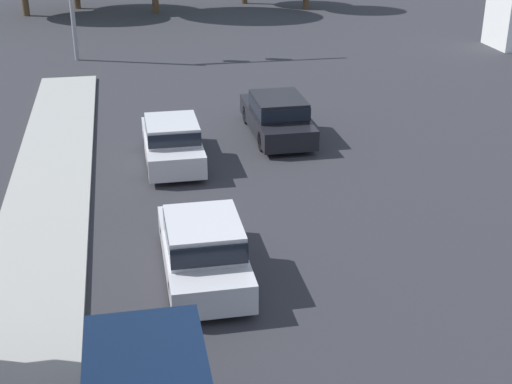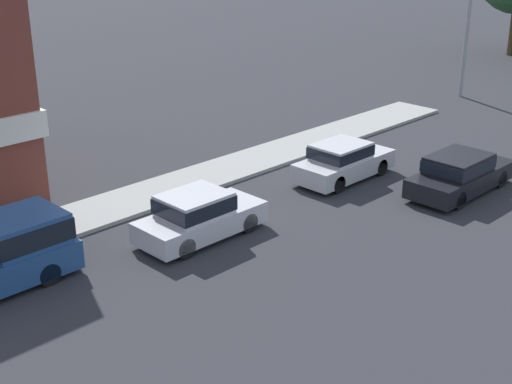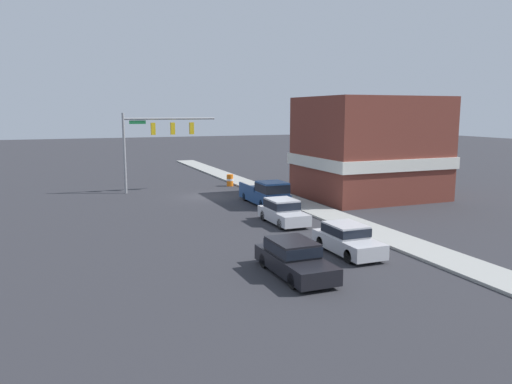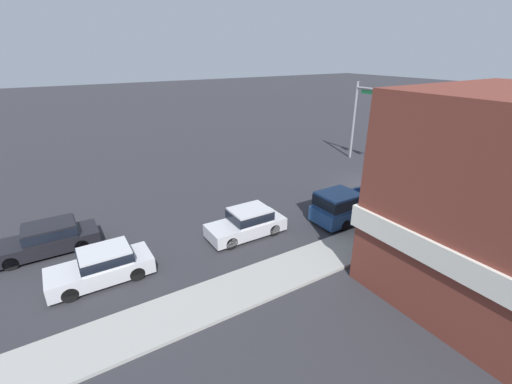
{
  "view_description": "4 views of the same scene",
  "coord_description": "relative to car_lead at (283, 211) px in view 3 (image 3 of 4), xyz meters",
  "views": [
    {
      "loc": [
        -3.32,
        -2.82,
        8.6
      ],
      "look_at": [
        -0.44,
        12.18,
        1.77
      ],
      "focal_mm": 50.0,
      "sensor_mm": 36.0,
      "label": 1
    },
    {
      "loc": [
        14.0,
        -1.69,
        9.75
      ],
      "look_at": [
        -0.15,
        12.43,
        1.78
      ],
      "focal_mm": 50.0,
      "sensor_mm": 36.0,
      "label": 2
    },
    {
      "loc": [
        11.27,
        39.52,
        6.99
      ],
      "look_at": [
        0.71,
        13.21,
        2.42
      ],
      "focal_mm": 35.0,
      "sensor_mm": 36.0,
      "label": 3
    },
    {
      "loc": [
        -16.03,
        19.78,
        9.4
      ],
      "look_at": [
        -0.12,
        9.93,
        1.62
      ],
      "focal_mm": 24.0,
      "sensor_mm": 36.0,
      "label": 4
    }
  ],
  "objects": [
    {
      "name": "corner_brick_building",
      "position": [
        -10.73,
        -6.36,
        3.17
      ],
      "size": [
        10.54,
        8.99,
        8.16
      ],
      "color": "brown",
      "rests_on": "ground"
    },
    {
      "name": "pickup_truck_parked",
      "position": [
        -1.52,
        -6.12,
        0.14
      ],
      "size": [
        1.98,
        5.71,
        1.91
      ],
      "color": "black",
      "rests_on": "ground"
    },
    {
      "name": "car_second_ahead",
      "position": [
        -0.1,
        7.37,
        -0.03
      ],
      "size": [
        1.75,
        4.28,
        1.48
      ],
      "color": "black",
      "rests_on": "ground"
    },
    {
      "name": "car_oncoming",
      "position": [
        3.79,
        9.3,
        -0.02
      ],
      "size": [
        1.85,
        4.8,
        1.49
      ],
      "rotation": [
        0.0,
        0.0,
        3.14
      ],
      "color": "black",
      "rests_on": "ground"
    },
    {
      "name": "sidewalk_curb",
      "position": [
        -3.91,
        -11.51,
        -0.73
      ],
      "size": [
        2.4,
        60.0,
        0.14
      ],
      "color": "#9E9E99",
      "rests_on": "ground"
    },
    {
      "name": "near_signal_assembly",
      "position": [
        4.85,
        -15.76,
        4.3
      ],
      "size": [
        8.17,
        0.49,
        6.89
      ],
      "color": "gray",
      "rests_on": "ground"
    },
    {
      "name": "construction_barrel",
      "position": [
        -2.11,
        -16.42,
        -0.23
      ],
      "size": [
        0.64,
        0.64,
        1.11
      ],
      "color": "orange",
      "rests_on": "ground"
    },
    {
      "name": "car_lead",
      "position": [
        0.0,
        0.0,
        0.0
      ],
      "size": [
        1.79,
        4.25,
        1.54
      ],
      "color": "black",
      "rests_on": "ground"
    },
    {
      "name": "ground_plane",
      "position": [
        1.79,
        -11.51,
        -0.8
      ],
      "size": [
        200.0,
        200.0,
        0.0
      ],
      "primitive_type": "plane",
      "color": "#2D2D33"
    }
  ]
}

